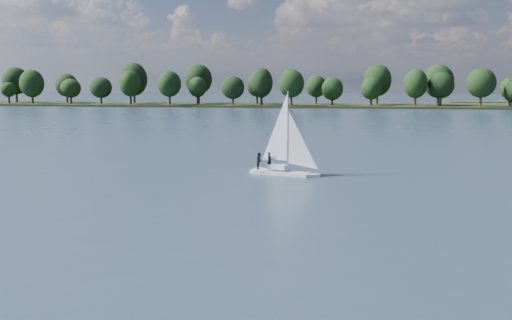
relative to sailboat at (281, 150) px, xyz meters
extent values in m
plane|color=#233342|center=(2.79, 55.61, -2.55)|extent=(700.00, 700.00, 0.00)
cube|color=black|center=(2.79, 167.61, -2.55)|extent=(660.00, 40.00, 1.50)
cube|color=silver|center=(0.10, 0.00, -2.55)|extent=(7.20, 3.79, 0.82)
cube|color=silver|center=(0.10, 0.00, -1.73)|extent=(2.30, 1.74, 0.51)
cylinder|color=#AFAFB6|center=(0.10, 0.00, 2.09)|extent=(0.12, 0.12, 8.16)
imported|color=black|center=(-1.26, 0.28, -1.12)|extent=(0.66, 0.76, 1.76)
imported|color=black|center=(-2.24, -0.25, -1.12)|extent=(0.71, 0.89, 1.76)
camera|label=1|loc=(6.17, -58.92, 7.23)|focal=40.00mm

